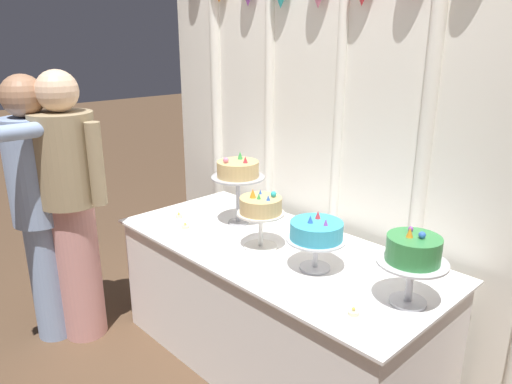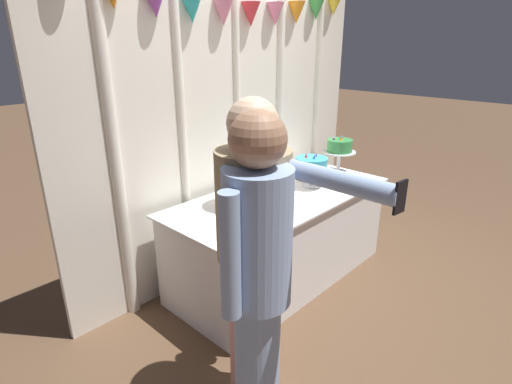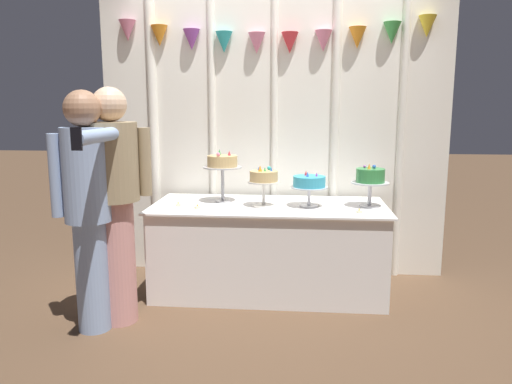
{
  "view_description": "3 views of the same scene",
  "coord_description": "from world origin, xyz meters",
  "px_view_note": "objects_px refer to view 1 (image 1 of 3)",
  "views": [
    {
      "loc": [
        1.64,
        -1.59,
        1.79
      ],
      "look_at": [
        -0.13,
        0.08,
        1.0
      ],
      "focal_mm": 33.51,
      "sensor_mm": 36.0,
      "label": 1
    },
    {
      "loc": [
        -2.27,
        -1.75,
        1.86
      ],
      "look_at": [
        -0.27,
        0.12,
        0.82
      ],
      "focal_mm": 28.47,
      "sensor_mm": 36.0,
      "label": 2
    },
    {
      "loc": [
        0.24,
        -3.74,
        1.51
      ],
      "look_at": [
        -0.11,
        0.12,
        0.82
      ],
      "focal_mm": 34.39,
      "sensor_mm": 36.0,
      "label": 3
    }
  ],
  "objects_px": {
    "tealight_near_right": "(353,312)",
    "cake_display_midleft": "(261,209)",
    "cake_display_leftmost": "(238,172)",
    "tealight_near_left": "(185,227)",
    "cake_display_rightmost": "(413,254)",
    "tealight_far_left": "(179,216)",
    "guest_man_dark_suit": "(71,200)",
    "cake_table": "(274,305)",
    "cake_display_midright": "(316,233)",
    "guest_girl_blue_dress": "(36,198)"
  },
  "relations": [
    {
      "from": "cake_display_midleft",
      "to": "tealight_far_left",
      "type": "xyz_separation_m",
      "value": [
        -0.67,
        -0.06,
        -0.21
      ]
    },
    {
      "from": "cake_display_midright",
      "to": "tealight_near_left",
      "type": "bearing_deg",
      "value": -169.85
    },
    {
      "from": "cake_display_rightmost",
      "to": "tealight_near_left",
      "type": "xyz_separation_m",
      "value": [
        -1.33,
        -0.19,
        -0.22
      ]
    },
    {
      "from": "cake_table",
      "to": "cake_display_midleft",
      "type": "distance_m",
      "value": 0.58
    },
    {
      "from": "cake_display_leftmost",
      "to": "cake_display_midright",
      "type": "relative_size",
      "value": 1.5
    },
    {
      "from": "cake_display_leftmost",
      "to": "guest_girl_blue_dress",
      "type": "xyz_separation_m",
      "value": [
        -0.75,
        -0.9,
        -0.14
      ]
    },
    {
      "from": "cake_display_midright",
      "to": "guest_man_dark_suit",
      "type": "bearing_deg",
      "value": -155.17
    },
    {
      "from": "cake_display_leftmost",
      "to": "tealight_near_left",
      "type": "relative_size",
      "value": 8.47
    },
    {
      "from": "cake_display_midright",
      "to": "cake_display_leftmost",
      "type": "bearing_deg",
      "value": 169.67
    },
    {
      "from": "tealight_near_left",
      "to": "guest_man_dark_suit",
      "type": "height_order",
      "value": "guest_man_dark_suit"
    },
    {
      "from": "cake_display_rightmost",
      "to": "guest_girl_blue_dress",
      "type": "bearing_deg",
      "value": -157.23
    },
    {
      "from": "cake_display_midleft",
      "to": "guest_girl_blue_dress",
      "type": "relative_size",
      "value": 0.21
    },
    {
      "from": "tealight_far_left",
      "to": "guest_girl_blue_dress",
      "type": "relative_size",
      "value": 0.03
    },
    {
      "from": "cake_display_leftmost",
      "to": "guest_man_dark_suit",
      "type": "bearing_deg",
      "value": -130.23
    },
    {
      "from": "tealight_near_left",
      "to": "tealight_near_right",
      "type": "xyz_separation_m",
      "value": [
        1.23,
        -0.05,
        -0.0
      ]
    },
    {
      "from": "cake_display_rightmost",
      "to": "guest_man_dark_suit",
      "type": "distance_m",
      "value": 1.93
    },
    {
      "from": "cake_display_midleft",
      "to": "cake_display_rightmost",
      "type": "bearing_deg",
      "value": 4.48
    },
    {
      "from": "tealight_far_left",
      "to": "guest_girl_blue_dress",
      "type": "xyz_separation_m",
      "value": [
        -0.43,
        -0.69,
        0.17
      ]
    },
    {
      "from": "cake_display_midright",
      "to": "guest_girl_blue_dress",
      "type": "distance_m",
      "value": 1.65
    },
    {
      "from": "cake_display_midleft",
      "to": "guest_man_dark_suit",
      "type": "height_order",
      "value": "guest_man_dark_suit"
    },
    {
      "from": "tealight_far_left",
      "to": "tealight_near_right",
      "type": "distance_m",
      "value": 1.4
    },
    {
      "from": "tealight_far_left",
      "to": "guest_man_dark_suit",
      "type": "xyz_separation_m",
      "value": [
        -0.31,
        -0.54,
        0.16
      ]
    },
    {
      "from": "cake_table",
      "to": "guest_man_dark_suit",
      "type": "height_order",
      "value": "guest_man_dark_suit"
    },
    {
      "from": "tealight_near_left",
      "to": "cake_display_midright",
      "type": "bearing_deg",
      "value": 10.15
    },
    {
      "from": "cake_display_midright",
      "to": "guest_man_dark_suit",
      "type": "relative_size",
      "value": 0.18
    },
    {
      "from": "tealight_near_left",
      "to": "guest_girl_blue_dress",
      "type": "xyz_separation_m",
      "value": [
        -0.6,
        -0.62,
        0.17
      ]
    },
    {
      "from": "cake_display_midleft",
      "to": "tealight_near_left",
      "type": "bearing_deg",
      "value": -165.52
    },
    {
      "from": "cake_display_midright",
      "to": "cake_display_rightmost",
      "type": "height_order",
      "value": "cake_display_rightmost"
    },
    {
      "from": "cake_display_midright",
      "to": "guest_girl_blue_dress",
      "type": "height_order",
      "value": "guest_girl_blue_dress"
    },
    {
      "from": "tealight_near_right",
      "to": "cake_display_midleft",
      "type": "bearing_deg",
      "value": 166.26
    },
    {
      "from": "cake_display_leftmost",
      "to": "cake_display_midleft",
      "type": "relative_size",
      "value": 1.3
    },
    {
      "from": "cake_display_rightmost",
      "to": "tealight_near_right",
      "type": "distance_m",
      "value": 0.34
    },
    {
      "from": "cake_display_midright",
      "to": "guest_man_dark_suit",
      "type": "distance_m",
      "value": 1.47
    },
    {
      "from": "tealight_far_left",
      "to": "tealight_near_left",
      "type": "distance_m",
      "value": 0.18
    },
    {
      "from": "tealight_near_left",
      "to": "guest_man_dark_suit",
      "type": "distance_m",
      "value": 0.68
    },
    {
      "from": "tealight_far_left",
      "to": "cake_display_midright",
      "type": "bearing_deg",
      "value": 4.58
    },
    {
      "from": "cake_display_leftmost",
      "to": "tealight_far_left",
      "type": "bearing_deg",
      "value": -146.84
    },
    {
      "from": "cake_display_rightmost",
      "to": "guest_man_dark_suit",
      "type": "xyz_separation_m",
      "value": [
        -1.81,
        -0.66,
        -0.06
      ]
    },
    {
      "from": "tealight_near_right",
      "to": "guest_girl_blue_dress",
      "type": "xyz_separation_m",
      "value": [
        -1.83,
        -0.57,
        0.17
      ]
    },
    {
      "from": "cake_display_rightmost",
      "to": "tealight_near_right",
      "type": "bearing_deg",
      "value": -113.49
    },
    {
      "from": "guest_girl_blue_dress",
      "to": "cake_display_leftmost",
      "type": "bearing_deg",
      "value": 50.0
    },
    {
      "from": "cake_table",
      "to": "cake_display_midright",
      "type": "xyz_separation_m",
      "value": [
        0.32,
        -0.05,
        0.55
      ]
    },
    {
      "from": "tealight_near_right",
      "to": "guest_man_dark_suit",
      "type": "bearing_deg",
      "value": -166.23
    },
    {
      "from": "guest_man_dark_suit",
      "to": "tealight_near_right",
      "type": "bearing_deg",
      "value": 13.77
    },
    {
      "from": "cake_display_midleft",
      "to": "tealight_near_left",
      "type": "relative_size",
      "value": 6.5
    },
    {
      "from": "cake_display_leftmost",
      "to": "tealight_near_left",
      "type": "bearing_deg",
      "value": -118.59
    },
    {
      "from": "tealight_near_left",
      "to": "tealight_far_left",
      "type": "bearing_deg",
      "value": 157.08
    },
    {
      "from": "cake_table",
      "to": "cake_display_midright",
      "type": "bearing_deg",
      "value": -8.15
    },
    {
      "from": "cake_display_rightmost",
      "to": "tealight_near_left",
      "type": "height_order",
      "value": "cake_display_rightmost"
    },
    {
      "from": "cake_table",
      "to": "guest_man_dark_suit",
      "type": "distance_m",
      "value": 1.33
    }
  ]
}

